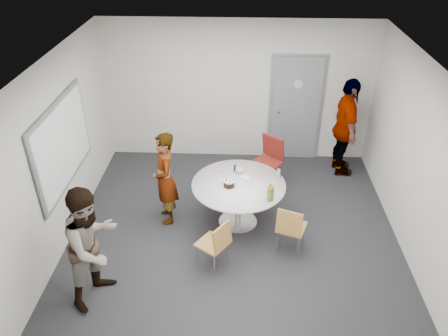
{
  "coord_description": "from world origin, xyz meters",
  "views": [
    {
      "loc": [
        0.08,
        -5.16,
        4.46
      ],
      "look_at": [
        -0.16,
        0.25,
        1.08
      ],
      "focal_mm": 35.0,
      "sensor_mm": 36.0,
      "label": 1
    }
  ],
  "objects_px": {
    "chair_near_right": "(290,226)",
    "person_right": "(345,128)",
    "door": "(296,109)",
    "table": "(240,189)",
    "chair_far": "(269,157)",
    "chair_near_left": "(217,242)",
    "person_left": "(93,245)",
    "person_main": "(165,179)",
    "whiteboard": "(63,144)"
  },
  "relations": [
    {
      "from": "chair_near_right",
      "to": "person_right",
      "type": "xyz_separation_m",
      "value": [
        1.14,
        2.27,
        0.44
      ]
    },
    {
      "from": "table",
      "to": "chair_far",
      "type": "xyz_separation_m",
      "value": [
        0.49,
        1.1,
        -0.06
      ]
    },
    {
      "from": "chair_near_right",
      "to": "person_right",
      "type": "bearing_deg",
      "value": 84.24
    },
    {
      "from": "door",
      "to": "chair_near_right",
      "type": "xyz_separation_m",
      "value": [
        -0.29,
        -2.8,
        -0.54
      ]
    },
    {
      "from": "table",
      "to": "chair_near_right",
      "type": "bearing_deg",
      "value": -41.67
    },
    {
      "from": "door",
      "to": "table",
      "type": "height_order",
      "value": "door"
    },
    {
      "from": "chair_near_left",
      "to": "person_right",
      "type": "distance_m",
      "value": 3.44
    },
    {
      "from": "table",
      "to": "chair_near_left",
      "type": "relative_size",
      "value": 1.84
    },
    {
      "from": "person_main",
      "to": "person_right",
      "type": "relative_size",
      "value": 0.83
    },
    {
      "from": "person_left",
      "to": "chair_near_right",
      "type": "bearing_deg",
      "value": -44.28
    },
    {
      "from": "table",
      "to": "chair_near_left",
      "type": "height_order",
      "value": "table"
    },
    {
      "from": "door",
      "to": "person_right",
      "type": "xyz_separation_m",
      "value": [
        0.85,
        -0.53,
        -0.11
      ]
    },
    {
      "from": "whiteboard",
      "to": "person_left",
      "type": "distance_m",
      "value": 1.72
    },
    {
      "from": "chair_far",
      "to": "whiteboard",
      "type": "bearing_deg",
      "value": 60.49
    },
    {
      "from": "chair_far",
      "to": "chair_near_left",
      "type": "bearing_deg",
      "value": 107.78
    },
    {
      "from": "door",
      "to": "chair_far",
      "type": "xyz_separation_m",
      "value": [
        -0.53,
        -1.05,
        -0.44
      ]
    },
    {
      "from": "chair_near_right",
      "to": "person_left",
      "type": "height_order",
      "value": "person_left"
    },
    {
      "from": "table",
      "to": "chair_near_right",
      "type": "height_order",
      "value": "table"
    },
    {
      "from": "table",
      "to": "chair_near_right",
      "type": "xyz_separation_m",
      "value": [
        0.73,
        -0.65,
        -0.16
      ]
    },
    {
      "from": "table",
      "to": "chair_near_left",
      "type": "xyz_separation_m",
      "value": [
        -0.3,
        -1.01,
        -0.17
      ]
    },
    {
      "from": "chair_far",
      "to": "person_right",
      "type": "xyz_separation_m",
      "value": [
        1.38,
        0.52,
        0.34
      ]
    },
    {
      "from": "table",
      "to": "chair_near_right",
      "type": "distance_m",
      "value": 0.99
    },
    {
      "from": "chair_near_right",
      "to": "person_main",
      "type": "height_order",
      "value": "person_main"
    },
    {
      "from": "chair_near_left",
      "to": "door",
      "type": "bearing_deg",
      "value": 11.73
    },
    {
      "from": "person_left",
      "to": "person_right",
      "type": "height_order",
      "value": "person_right"
    },
    {
      "from": "person_right",
      "to": "chair_near_right",
      "type": "bearing_deg",
      "value": 151.33
    },
    {
      "from": "chair_near_left",
      "to": "person_left",
      "type": "distance_m",
      "value": 1.62
    },
    {
      "from": "door",
      "to": "person_left",
      "type": "xyz_separation_m",
      "value": [
        -2.81,
        -3.69,
        -0.2
      ]
    },
    {
      "from": "door",
      "to": "person_left",
      "type": "height_order",
      "value": "door"
    },
    {
      "from": "chair_near_left",
      "to": "person_right",
      "type": "bearing_deg",
      "value": -5.15
    },
    {
      "from": "whiteboard",
      "to": "person_right",
      "type": "height_order",
      "value": "whiteboard"
    },
    {
      "from": "person_right",
      "to": "person_main",
      "type": "bearing_deg",
      "value": 115.37
    },
    {
      "from": "person_left",
      "to": "chair_near_left",
      "type": "bearing_deg",
      "value": -44.03
    },
    {
      "from": "chair_far",
      "to": "person_left",
      "type": "height_order",
      "value": "person_left"
    },
    {
      "from": "whiteboard",
      "to": "person_right",
      "type": "relative_size",
      "value": 1.03
    },
    {
      "from": "door",
      "to": "chair_far",
      "type": "height_order",
      "value": "door"
    },
    {
      "from": "whiteboard",
      "to": "person_main",
      "type": "height_order",
      "value": "whiteboard"
    },
    {
      "from": "door",
      "to": "table",
      "type": "bearing_deg",
      "value": -115.38
    },
    {
      "from": "person_right",
      "to": "person_left",
      "type": "bearing_deg",
      "value": 128.9
    },
    {
      "from": "person_main",
      "to": "table",
      "type": "bearing_deg",
      "value": 70.09
    },
    {
      "from": "person_left",
      "to": "chair_far",
      "type": "bearing_deg",
      "value": -14.54
    },
    {
      "from": "person_main",
      "to": "person_right",
      "type": "bearing_deg",
      "value": 100.35
    },
    {
      "from": "chair_near_left",
      "to": "person_right",
      "type": "relative_size",
      "value": 0.42
    },
    {
      "from": "person_left",
      "to": "person_right",
      "type": "bearing_deg",
      "value": -22.95
    },
    {
      "from": "person_main",
      "to": "person_left",
      "type": "bearing_deg",
      "value": -38.55
    },
    {
      "from": "chair_near_right",
      "to": "chair_far",
      "type": "bearing_deg",
      "value": 118.61
    },
    {
      "from": "whiteboard",
      "to": "person_left",
      "type": "xyz_separation_m",
      "value": [
        0.76,
        -1.41,
        -0.62
      ]
    },
    {
      "from": "chair_far",
      "to": "person_main",
      "type": "bearing_deg",
      "value": 70.8
    },
    {
      "from": "door",
      "to": "person_left",
      "type": "distance_m",
      "value": 4.64
    },
    {
      "from": "whiteboard",
      "to": "chair_near_left",
      "type": "relative_size",
      "value": 2.44
    }
  ]
}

